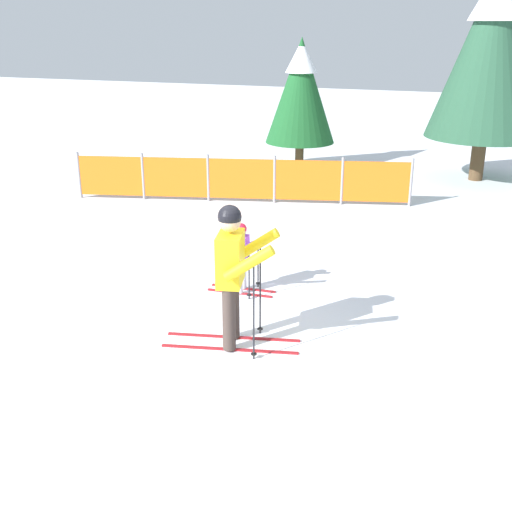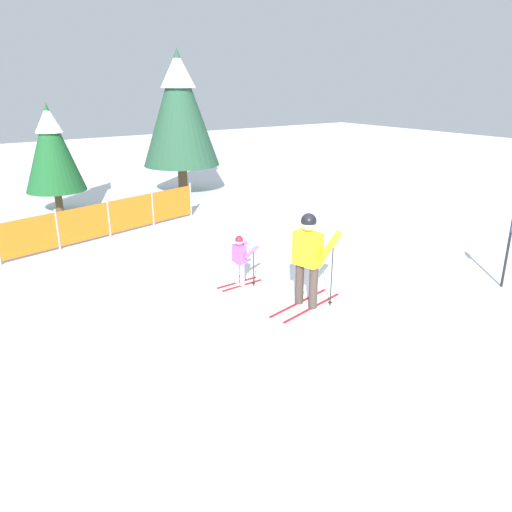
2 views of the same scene
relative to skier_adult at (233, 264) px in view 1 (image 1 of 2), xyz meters
name	(u,v)px [view 1 (image 1 of 2)]	position (x,y,z in m)	size (l,w,h in m)	color
ground_plane	(214,347)	(-0.20, -0.16, -1.04)	(60.00, 60.00, 0.00)	white
skier_adult	(233,264)	(0.00, 0.00, 0.00)	(1.68, 0.83, 1.74)	maroon
skier_child	(243,253)	(-0.45, 1.52, -0.44)	(0.97, 0.51, 1.03)	maroon
safety_fence	(241,179)	(-2.16, 6.01, -0.54)	(6.92, 1.75, 1.01)	gray
conifer_far	(301,89)	(-1.88, 9.55, 0.99)	(1.76, 1.76, 3.28)	#4C3823
conifer_near	(491,49)	(2.50, 9.79, 2.00)	(2.65, 2.65, 4.91)	#4C3823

